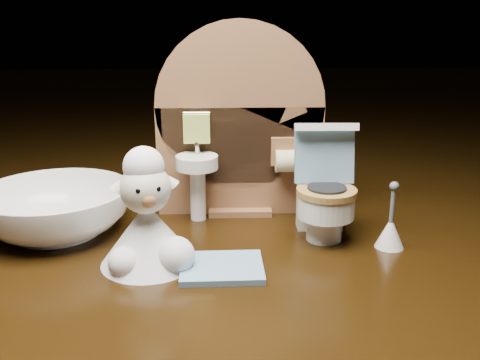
# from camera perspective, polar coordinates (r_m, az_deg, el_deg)

# --- Properties ---
(backdrop_panel) EXTENTS (0.13, 0.05, 0.15)m
(backdrop_panel) POSITION_cam_1_polar(r_m,az_deg,el_deg) (0.42, -0.13, 5.19)
(backdrop_panel) COLOR brown
(backdrop_panel) RESTS_ON ground
(toy_toilet) EXTENTS (0.04, 0.05, 0.08)m
(toy_toilet) POSITION_cam_1_polar(r_m,az_deg,el_deg) (0.38, 8.93, -1.66)
(toy_toilet) COLOR white
(toy_toilet) RESTS_ON ground
(bath_mat) EXTENTS (0.05, 0.04, 0.00)m
(bath_mat) POSITION_cam_1_polar(r_m,az_deg,el_deg) (0.34, -1.95, -9.33)
(bath_mat) COLOR #6B96B3
(bath_mat) RESTS_ON ground
(toilet_brush) EXTENTS (0.02, 0.02, 0.05)m
(toilet_brush) POSITION_cam_1_polar(r_m,az_deg,el_deg) (0.38, 15.74, -5.18)
(toilet_brush) COLOR white
(toilet_brush) RESTS_ON ground
(plush_lamb) EXTENTS (0.06, 0.06, 0.08)m
(plush_lamb) POSITION_cam_1_polar(r_m,az_deg,el_deg) (0.34, -9.81, -4.68)
(plush_lamb) COLOR white
(plush_lamb) RESTS_ON ground
(ceramic_bowl) EXTENTS (0.14, 0.14, 0.03)m
(ceramic_bowl) POSITION_cam_1_polar(r_m,az_deg,el_deg) (0.41, -19.07, -3.13)
(ceramic_bowl) COLOR white
(ceramic_bowl) RESTS_ON ground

